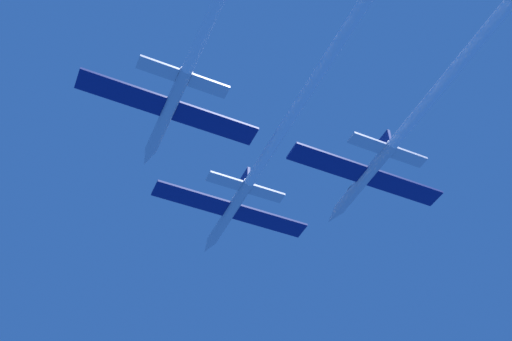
% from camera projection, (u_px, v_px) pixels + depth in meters
% --- Properties ---
extents(jet_lead, '(15.96, 58.64, 2.64)m').
position_uv_depth(jet_lead, '(314.00, 80.00, 50.26)').
color(jet_lead, silver).
extents(jet_right_wing, '(15.96, 50.94, 2.64)m').
position_uv_depth(jet_right_wing, '(459.00, 64.00, 49.49)').
color(jet_right_wing, silver).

